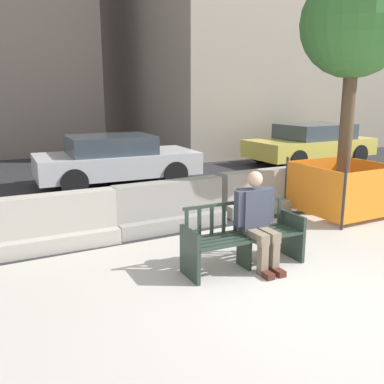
# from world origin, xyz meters

# --- Properties ---
(ground_plane) EXTENTS (200.00, 200.00, 0.00)m
(ground_plane) POSITION_xyz_m (0.00, 0.00, 0.00)
(ground_plane) COLOR #B7B2A8
(street_asphalt) EXTENTS (120.00, 12.00, 0.01)m
(street_asphalt) POSITION_xyz_m (0.00, 8.70, 0.00)
(street_asphalt) COLOR #28282B
(street_asphalt) RESTS_ON ground
(street_bench) EXTENTS (1.71, 0.59, 0.88)m
(street_bench) POSITION_xyz_m (-0.22, 1.10, 0.40)
(street_bench) COLOR #28382D
(street_bench) RESTS_ON ground
(seated_person) EXTENTS (0.58, 0.73, 1.31)m
(seated_person) POSITION_xyz_m (-0.05, 1.04, 0.69)
(seated_person) COLOR #383D4C
(seated_person) RESTS_ON ground
(jersey_barrier_centre) EXTENTS (2.01, 0.70, 0.84)m
(jersey_barrier_centre) POSITION_xyz_m (-0.36, 3.15, 0.34)
(jersey_barrier_centre) COLOR gray
(jersey_barrier_centre) RESTS_ON ground
(jersey_barrier_left) EXTENTS (2.02, 0.73, 0.84)m
(jersey_barrier_left) POSITION_xyz_m (-2.38, 3.11, 0.34)
(jersey_barrier_left) COLOR #ADA89E
(jersey_barrier_left) RESTS_ON ground
(jersey_barrier_right) EXTENTS (2.01, 0.71, 0.84)m
(jersey_barrier_right) POSITION_xyz_m (1.85, 3.28, 0.34)
(jersey_barrier_right) COLOR #9E998E
(jersey_barrier_right) RESTS_ON ground
(street_tree) EXTENTS (1.95, 1.95, 4.53)m
(street_tree) POSITION_xyz_m (2.98, 2.36, 3.50)
(street_tree) COLOR brown
(street_tree) RESTS_ON ground
(construction_fence) EXTENTS (1.54, 1.54, 1.09)m
(construction_fence) POSITION_xyz_m (2.98, 2.36, 0.54)
(construction_fence) COLOR #2D2D33
(construction_fence) RESTS_ON ground
(car_taxi_near) EXTENTS (4.37, 2.05, 1.31)m
(car_taxi_near) POSITION_xyz_m (6.87, 7.32, 0.67)
(car_taxi_near) COLOR #DBC64C
(car_taxi_near) RESTS_ON ground
(car_sedan_mid) EXTENTS (4.15, 2.12, 1.27)m
(car_sedan_mid) POSITION_xyz_m (-0.01, 7.13, 0.65)
(car_sedan_mid) COLOR silver
(car_sedan_mid) RESTS_ON ground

